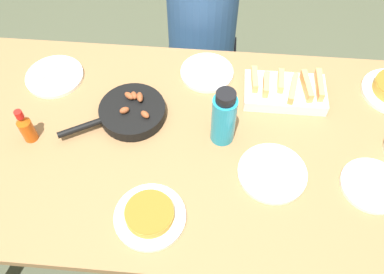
{
  "coord_description": "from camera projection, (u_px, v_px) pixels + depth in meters",
  "views": [
    {
      "loc": [
        0.07,
        -0.86,
        2.02
      ],
      "look_at": [
        0.0,
        0.0,
        0.8
      ],
      "focal_mm": 38.0,
      "sensor_mm": 36.0,
      "label": 1
    }
  ],
  "objects": [
    {
      "name": "water_bottle",
      "position": [
        224.0,
        118.0,
        1.43
      ],
      "size": [
        0.09,
        0.09,
        0.24
      ],
      "color": "teal",
      "rests_on": "dining_table"
    },
    {
      "name": "empty_plate_near_front",
      "position": [
        55.0,
        76.0,
        1.69
      ],
      "size": [
        0.24,
        0.24,
        0.02
      ],
      "color": "silver",
      "rests_on": "dining_table"
    },
    {
      "name": "person_figure",
      "position": [
        201.0,
        54.0,
        2.17
      ],
      "size": [
        0.37,
        0.37,
        1.22
      ],
      "color": "black",
      "rests_on": "ground_plane"
    },
    {
      "name": "empty_plate_mid_edge",
      "position": [
        207.0,
        72.0,
        1.71
      ],
      "size": [
        0.22,
        0.22,
        0.02
      ],
      "color": "silver",
      "rests_on": "dining_table"
    },
    {
      "name": "hot_sauce_bottle",
      "position": [
        26.0,
        127.0,
        1.47
      ],
      "size": [
        0.05,
        0.05,
        0.16
      ],
      "color": "#C64C0F",
      "rests_on": "dining_table"
    },
    {
      "name": "skillet",
      "position": [
        131.0,
        112.0,
        1.56
      ],
      "size": [
        0.38,
        0.28,
        0.08
      ],
      "rotation": [
        0.0,
        0.0,
        3.66
      ],
      "color": "black",
      "rests_on": "dining_table"
    },
    {
      "name": "empty_plate_far_left",
      "position": [
        372.0,
        185.0,
        1.4
      ],
      "size": [
        0.22,
        0.22,
        0.02
      ],
      "color": "silver",
      "rests_on": "dining_table"
    },
    {
      "name": "ground_plane",
      "position": [
        192.0,
        225.0,
        2.14
      ],
      "size": [
        14.0,
        14.0,
        0.0
      ],
      "primitive_type": "plane",
      "color": "#474C38"
    },
    {
      "name": "melon_tray",
      "position": [
        285.0,
        91.0,
        1.61
      ],
      "size": [
        0.32,
        0.18,
        0.09
      ],
      "color": "silver",
      "rests_on": "dining_table"
    },
    {
      "name": "empty_plate_far_right",
      "position": [
        272.0,
        173.0,
        1.42
      ],
      "size": [
        0.24,
        0.24,
        0.02
      ],
      "color": "silver",
      "rests_on": "dining_table"
    },
    {
      "name": "frittata_plate_center",
      "position": [
        150.0,
        215.0,
        1.32
      ],
      "size": [
        0.24,
        0.24,
        0.05
      ],
      "color": "silver",
      "rests_on": "dining_table"
    },
    {
      "name": "dining_table",
      "position": [
        192.0,
        154.0,
        1.58
      ],
      "size": [
        1.89,
        1.0,
        0.77
      ],
      "color": "olive",
      "rests_on": "ground_plane"
    }
  ]
}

